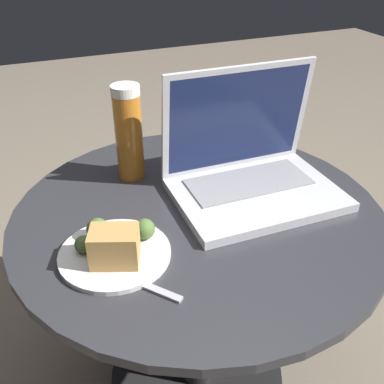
# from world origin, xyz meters

# --- Properties ---
(ground_plane) EXTENTS (6.00, 6.00, 0.00)m
(ground_plane) POSITION_xyz_m (0.00, 0.00, 0.00)
(ground_plane) COLOR #726656
(table) EXTENTS (0.71, 0.71, 0.50)m
(table) POSITION_xyz_m (0.00, 0.00, 0.35)
(table) COLOR black
(table) RESTS_ON ground_plane
(laptop) EXTENTS (0.32, 0.24, 0.24)m
(laptop) POSITION_xyz_m (0.12, 0.03, 0.55)
(laptop) COLOR silver
(laptop) RESTS_ON table
(beer_glass) EXTENTS (0.06, 0.06, 0.20)m
(beer_glass) POSITION_xyz_m (-0.08, 0.17, 0.60)
(beer_glass) COLOR #C6701E
(beer_glass) RESTS_ON table
(snack_plate) EXTENTS (0.19, 0.19, 0.07)m
(snack_plate) POSITION_xyz_m (-0.18, -0.07, 0.52)
(snack_plate) COLOR silver
(snack_plate) RESTS_ON table
(fork) EXTENTS (0.12, 0.14, 0.00)m
(fork) POSITION_xyz_m (-0.18, -0.13, 0.50)
(fork) COLOR #B2B2B7
(fork) RESTS_ON table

